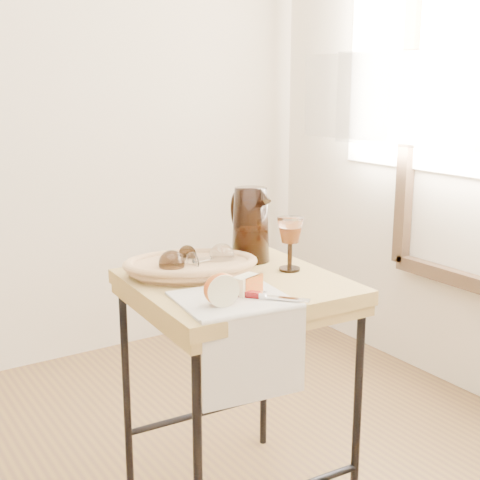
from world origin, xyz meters
TOP-DOWN VIEW (x-y plane):
  - side_table at (0.58, 0.42)m, footprint 0.60×0.60m
  - tea_towel at (0.47, 0.27)m, footprint 0.31×0.29m
  - bread_basket at (0.49, 0.53)m, footprint 0.41×0.35m
  - goblet_lying_a at (0.46, 0.55)m, footprint 0.14×0.13m
  - goblet_lying_b at (0.54, 0.51)m, footprint 0.13×0.09m
  - pitcher at (0.73, 0.57)m, footprint 0.20×0.27m
  - wine_goblet at (0.76, 0.42)m, footprint 0.10×0.10m
  - apple_half at (0.42, 0.25)m, footprint 0.10×0.06m
  - apple_wedge at (0.52, 0.29)m, footprint 0.08×0.06m
  - table_knife at (0.54, 0.23)m, footprint 0.15×0.17m

SIDE VIEW (x-z plane):
  - side_table at x=0.58m, z-range 0.00..0.72m
  - tea_towel at x=0.47m, z-range 0.72..0.73m
  - table_knife at x=0.54m, z-range 0.73..0.74m
  - bread_basket at x=0.49m, z-range 0.72..0.77m
  - apple_wedge at x=0.52m, z-range 0.73..0.77m
  - apple_half at x=0.42m, z-range 0.73..0.81m
  - goblet_lying_b at x=0.54m, z-range 0.73..0.81m
  - goblet_lying_a at x=0.46m, z-range 0.73..0.81m
  - wine_goblet at x=0.76m, z-range 0.72..0.88m
  - pitcher at x=0.73m, z-range 0.70..0.97m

